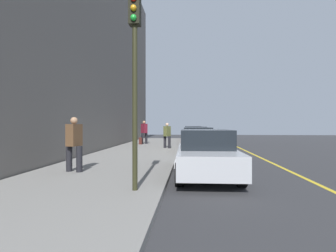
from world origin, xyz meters
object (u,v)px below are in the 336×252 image
object	(u,v)px
parked_car_maroon	(193,134)
rolling_suitcase	(141,141)
pedestrian_burgundy_coat	(144,132)
parked_car_black	(198,140)
pedestrian_brown_coat	(74,143)
parked_car_navy	(196,136)
parked_car_silver	(206,153)
pedestrian_olive_coat	(167,135)
traffic_light_pole	(135,59)

from	to	relation	value
parked_car_maroon	rolling_suitcase	bearing A→B (deg)	-31.44
pedestrian_burgundy_coat	parked_car_black	bearing A→B (deg)	37.98
pedestrian_brown_coat	rolling_suitcase	world-z (taller)	pedestrian_brown_coat
parked_car_navy	pedestrian_burgundy_coat	bearing A→B (deg)	-82.26
parked_car_silver	pedestrian_brown_coat	xyz separation A→B (m)	(0.38, -4.27, 0.34)
pedestrian_brown_coat	parked_car_black	bearing A→B (deg)	149.34
parked_car_silver	rolling_suitcase	size ratio (longest dim) A/B	5.07
parked_car_maroon	parked_car_black	distance (m)	11.48
parked_car_black	parked_car_maroon	bearing A→B (deg)	-179.43
pedestrian_brown_coat	pedestrian_burgundy_coat	distance (m)	12.37
pedestrian_brown_coat	pedestrian_olive_coat	world-z (taller)	pedestrian_brown_coat
parked_car_maroon	traffic_light_pole	xyz separation A→B (m)	(20.85, -1.66, 2.45)
traffic_light_pole	parked_car_black	bearing A→B (deg)	169.28
traffic_light_pole	parked_car_navy	bearing A→B (deg)	173.21
parked_car_silver	pedestrian_olive_coat	world-z (taller)	pedestrian_olive_coat
parked_car_maroon	pedestrian_burgundy_coat	size ratio (longest dim) A/B	2.28
parked_car_silver	pedestrian_burgundy_coat	size ratio (longest dim) A/B	2.47
parked_car_maroon	pedestrian_brown_coat	xyz separation A→B (m)	(18.63, -4.12, 0.34)
pedestrian_burgundy_coat	rolling_suitcase	bearing A→B (deg)	-18.85
parked_car_silver	traffic_light_pole	size ratio (longest dim) A/B	0.99
parked_car_silver	pedestrian_burgundy_coat	bearing A→B (deg)	-161.07
pedestrian_burgundy_coat	traffic_light_pole	bearing A→B (deg)	9.00
parked_car_navy	rolling_suitcase	distance (m)	4.45
parked_car_black	traffic_light_pole	distance (m)	9.84
parked_car_maroon	rolling_suitcase	distance (m)	7.97
pedestrian_brown_coat	parked_car_silver	bearing A→B (deg)	95.12
pedestrian_brown_coat	pedestrian_olive_coat	xyz separation A→B (m)	(-8.79, 2.29, -0.07)
parked_car_silver	pedestrian_brown_coat	bearing A→B (deg)	-84.88
pedestrian_burgundy_coat	pedestrian_olive_coat	bearing A→B (deg)	30.77
parked_car_navy	rolling_suitcase	world-z (taller)	parked_car_navy
parked_car_navy	pedestrian_burgundy_coat	size ratio (longest dim) A/B	2.33
parked_car_silver	pedestrian_olive_coat	size ratio (longest dim) A/B	2.76
parked_car_navy	pedestrian_brown_coat	world-z (taller)	pedestrian_brown_coat
parked_car_maroon	pedestrian_brown_coat	distance (m)	19.08
parked_car_navy	pedestrian_olive_coat	xyz separation A→B (m)	(4.14, -1.98, 0.27)
parked_car_maroon	traffic_light_pole	distance (m)	21.06
parked_car_black	pedestrian_brown_coat	xyz separation A→B (m)	(7.14, -4.24, 0.34)
parked_car_maroon	parked_car_silver	bearing A→B (deg)	0.46
parked_car_navy	parked_car_silver	xyz separation A→B (m)	(12.55, -0.00, 0.00)
pedestrian_olive_coat	traffic_light_pole	world-z (taller)	traffic_light_pole
traffic_light_pole	rolling_suitcase	size ratio (longest dim) A/B	5.10
traffic_light_pole	parked_car_maroon	bearing A→B (deg)	175.45
parked_car_black	rolling_suitcase	distance (m)	6.35
pedestrian_burgundy_coat	pedestrian_olive_coat	xyz separation A→B (m)	(3.59, 2.13, -0.10)
parked_car_maroon	pedestrian_olive_coat	size ratio (longest dim) A/B	2.54
parked_car_silver	parked_car_black	bearing A→B (deg)	-179.75
pedestrian_olive_coat	parked_car_black	bearing A→B (deg)	49.83
parked_car_navy	pedestrian_olive_coat	bearing A→B (deg)	-25.53
rolling_suitcase	traffic_light_pole	bearing A→B (deg)	10.06
parked_car_black	rolling_suitcase	xyz separation A→B (m)	(-4.69, -4.27, -0.34)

